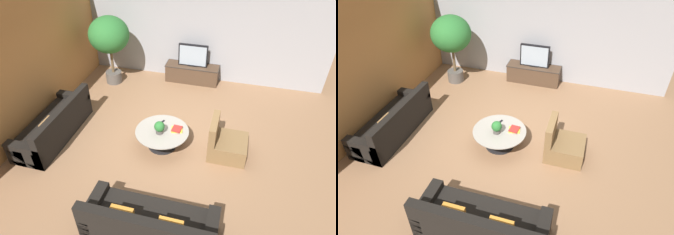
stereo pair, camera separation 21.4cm
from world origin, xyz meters
The scene contains 13 objects.
ground_plane centered at (0.00, 0.00, 0.00)m, with size 24.00×24.00×0.00m, color #8C6647.
back_wall_stone centered at (0.00, 3.26, 1.50)m, with size 7.40×0.12×3.00m, color #939399.
side_wall_left centered at (-3.26, 0.20, 1.50)m, with size 0.12×7.40×3.00m, color #B2753D.
media_console centered at (-0.02, 2.94, 0.27)m, with size 1.58×0.50×0.52m.
television centered at (-0.02, 2.94, 0.84)m, with size 0.85×0.13×0.65m.
coffee_table centered at (-0.09, -0.08, 0.30)m, with size 1.18×1.18×0.42m.
couch_by_wall centered at (-2.58, -0.39, 0.28)m, with size 0.84×2.19×0.84m.
couch_near_entry centered at (0.33, -2.29, 0.28)m, with size 2.17×0.84×0.84m.
armchair_wicker centered at (1.30, 0.02, 0.27)m, with size 0.80×0.76×0.86m.
potted_palm_tall centered at (-2.27, 2.30, 1.41)m, with size 1.13×1.13×1.98m.
potted_plant_tabletop centered at (-0.12, -0.16, 0.58)m, with size 0.23×0.23×0.29m.
book_stack centered at (0.22, 0.03, 0.45)m, with size 0.28×0.27×0.05m.
remote_black centered at (-0.17, 0.21, 0.43)m, with size 0.04×0.16×0.02m, color black.
Camera 1 is at (1.35, -4.92, 4.60)m, focal length 32.00 mm.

